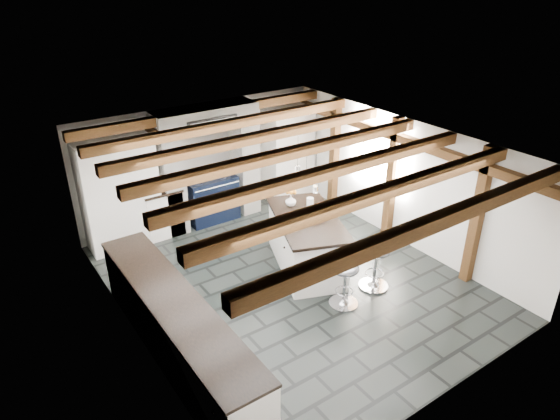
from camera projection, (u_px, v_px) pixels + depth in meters
ground at (289, 281)px, 8.14m from camera, size 6.00×6.00×0.00m
room_shell at (211, 200)px, 8.40m from camera, size 6.00×6.03×6.00m
range_cooker at (211, 198)px, 9.91m from camera, size 1.00×0.63×0.99m
kitchen_island at (306, 242)px, 8.34m from camera, size 1.59×2.10×1.24m
bar_stool_near at (376, 257)px, 7.77m from camera, size 0.47×0.47×0.87m
bar_stool_far at (345, 276)px, 7.37m from camera, size 0.53×0.53×0.82m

